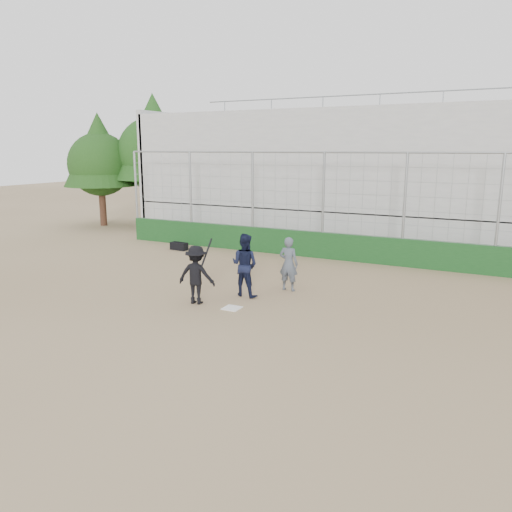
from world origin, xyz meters
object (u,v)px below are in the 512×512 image
at_px(catcher_crouched, 245,275).
at_px(umpire, 289,267).
at_px(equipment_bag, 179,246).
at_px(batter_at_plate, 196,275).

bearing_deg(catcher_crouched, umpire, 51.43).
bearing_deg(equipment_bag, umpire, -28.50).
height_order(umpire, equipment_bag, umpire).
relative_size(batter_at_plate, umpire, 1.22).
xyz_separation_m(catcher_crouched, equipment_bag, (-5.57, 4.61, -0.45)).
height_order(batter_at_plate, equipment_bag, batter_at_plate).
bearing_deg(batter_at_plate, equipment_bag, 129.23).
height_order(batter_at_plate, umpire, batter_at_plate).
distance_m(batter_at_plate, umpire, 2.87).
relative_size(batter_at_plate, equipment_bag, 2.32).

